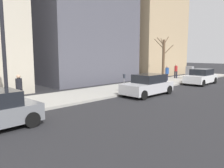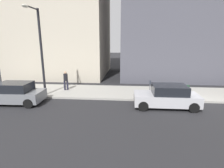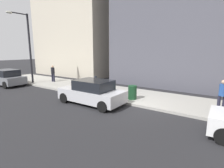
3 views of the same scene
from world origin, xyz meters
name	(u,v)px [view 1 (image 1 of 3)]	position (x,y,z in m)	size (l,w,h in m)	color
ground_plane	(155,90)	(0.00, 0.00, 0.00)	(120.00, 120.00, 0.00)	#232326
sidewalk	(136,86)	(2.00, 0.00, 0.07)	(4.00, 36.00, 0.15)	#9E9B93
parked_car_white	(201,77)	(-1.14, -6.24, 0.74)	(2.06, 4.27, 1.52)	white
parked_car_silver	(148,85)	(-1.03, 2.37, 0.74)	(1.95, 4.21, 1.52)	#B7B7BC
parking_meter	(124,81)	(0.45, 3.31, 0.98)	(0.14, 0.10, 1.35)	slate
utility_box	(190,73)	(1.30, -8.77, 0.85)	(0.83, 0.61, 1.43)	#A8A399
streetlamp	(5,31)	(0.28, 11.57, 4.02)	(1.97, 0.32, 6.50)	black
bare_tree	(163,58)	(2.62, -5.28, 2.52)	(2.10, 1.59, 4.71)	brown
trash_bin	(142,82)	(0.90, 0.56, 0.60)	(0.56, 0.56, 0.90)	#14381E
pedestrian_near_meter	(176,70)	(2.79, -8.31, 1.09)	(0.40, 0.36, 1.66)	#1E1E2D
pedestrian_midblock	(167,73)	(1.55, -4.36, 1.09)	(0.36, 0.39, 1.66)	#1E1E2D
pedestrian_far_corner	(19,87)	(2.09, 10.38, 1.09)	(0.36, 0.40, 1.66)	#1E1E2D
office_tower_left	(142,21)	(10.33, -11.39, 7.82)	(9.67, 9.67, 15.63)	tan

